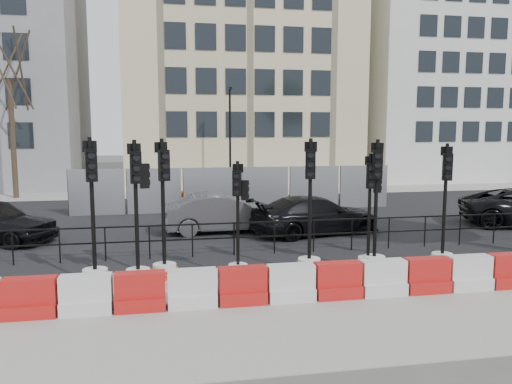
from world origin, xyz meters
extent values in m
plane|color=#51514C|center=(0.00, 0.00, 0.00)|extent=(120.00, 120.00, 0.00)
cube|color=gray|center=(0.00, -3.00, 0.01)|extent=(40.00, 6.00, 0.02)
cube|color=black|center=(0.00, 7.00, 0.01)|extent=(40.00, 14.00, 0.03)
cube|color=gray|center=(0.00, 16.00, 0.01)|extent=(40.00, 4.00, 0.02)
cube|color=beige|center=(2.00, 22.00, 9.00)|extent=(15.00, 10.00, 18.00)
cube|color=silver|center=(17.00, 22.00, 8.00)|extent=(12.00, 9.00, 16.00)
cylinder|color=black|center=(-7.20, 1.20, 0.50)|extent=(0.04, 0.04, 1.00)
cylinder|color=black|center=(-6.00, 1.20, 0.50)|extent=(0.04, 0.04, 1.00)
cylinder|color=black|center=(-4.80, 1.20, 0.50)|extent=(0.04, 0.04, 1.00)
cylinder|color=black|center=(-3.60, 1.20, 0.50)|extent=(0.04, 0.04, 1.00)
cylinder|color=black|center=(-2.40, 1.20, 0.50)|extent=(0.04, 0.04, 1.00)
cylinder|color=black|center=(-1.20, 1.20, 0.50)|extent=(0.04, 0.04, 1.00)
cylinder|color=black|center=(0.00, 1.20, 0.50)|extent=(0.04, 0.04, 1.00)
cylinder|color=black|center=(1.20, 1.20, 0.50)|extent=(0.04, 0.04, 1.00)
cylinder|color=black|center=(2.40, 1.20, 0.50)|extent=(0.04, 0.04, 1.00)
cylinder|color=black|center=(3.60, 1.20, 0.50)|extent=(0.04, 0.04, 1.00)
cylinder|color=black|center=(4.80, 1.20, 0.50)|extent=(0.04, 0.04, 1.00)
cylinder|color=black|center=(6.00, 1.20, 0.50)|extent=(0.04, 0.04, 1.00)
cylinder|color=black|center=(7.20, 1.20, 0.50)|extent=(0.04, 0.04, 1.00)
cube|color=black|center=(0.00, 1.20, 0.98)|extent=(18.00, 0.04, 0.04)
cube|color=black|center=(0.00, 1.20, 0.55)|extent=(18.00, 0.04, 0.04)
cube|color=#989BA1|center=(-6.00, 9.00, 1.00)|extent=(2.30, 0.05, 2.00)
cylinder|color=black|center=(-7.15, 9.00, 1.00)|extent=(0.05, 0.05, 2.00)
cube|color=#989BA1|center=(-3.60, 9.00, 1.00)|extent=(2.30, 0.05, 2.00)
cylinder|color=black|center=(-4.75, 9.00, 1.00)|extent=(0.05, 0.05, 2.00)
cube|color=#989BA1|center=(-1.20, 9.00, 1.00)|extent=(2.30, 0.05, 2.00)
cylinder|color=black|center=(-2.35, 9.00, 1.00)|extent=(0.05, 0.05, 2.00)
cube|color=#989BA1|center=(1.20, 9.00, 1.00)|extent=(2.30, 0.05, 2.00)
cylinder|color=black|center=(0.05, 9.00, 1.00)|extent=(0.05, 0.05, 2.00)
cube|color=#989BA1|center=(3.60, 9.00, 1.00)|extent=(2.30, 0.05, 2.00)
cylinder|color=black|center=(2.45, 9.00, 1.00)|extent=(0.05, 0.05, 2.00)
cube|color=#989BA1|center=(6.00, 9.00, 1.00)|extent=(2.30, 0.05, 2.00)
cylinder|color=black|center=(4.85, 9.00, 1.00)|extent=(0.05, 0.05, 2.00)
cube|color=orange|center=(-4.00, 10.50, 0.40)|extent=(1.00, 0.40, 0.80)
cube|color=orange|center=(-2.00, 10.50, 0.40)|extent=(1.00, 0.40, 0.80)
cube|color=orange|center=(0.00, 10.50, 0.40)|extent=(1.00, 0.40, 0.80)
cube|color=orange|center=(2.00, 10.50, 0.40)|extent=(1.00, 0.40, 0.80)
cube|color=orange|center=(4.00, 10.50, 0.40)|extent=(1.00, 0.40, 0.80)
cube|color=orange|center=(6.00, 10.50, 0.40)|extent=(1.00, 0.40, 0.80)
cylinder|color=black|center=(0.50, 15.00, 3.00)|extent=(0.12, 0.12, 6.00)
cube|color=black|center=(0.50, 14.75, 5.90)|extent=(0.12, 0.50, 0.12)
cylinder|color=#473828|center=(-11.00, 15.50, 3.15)|extent=(0.28, 0.28, 6.30)
cube|color=red|center=(-5.78, -2.80, 0.15)|extent=(1.00, 0.50, 0.30)
cube|color=red|center=(-5.78, -2.80, 0.55)|extent=(1.00, 0.35, 0.50)
cube|color=silver|center=(-4.72, -2.80, 0.15)|extent=(1.00, 0.50, 0.30)
cube|color=silver|center=(-4.72, -2.80, 0.55)|extent=(1.00, 0.35, 0.50)
cube|color=red|center=(-3.67, -2.80, 0.15)|extent=(1.00, 0.50, 0.30)
cube|color=red|center=(-3.67, -2.80, 0.55)|extent=(1.00, 0.35, 0.50)
cube|color=silver|center=(-2.62, -2.80, 0.15)|extent=(1.00, 0.50, 0.30)
cube|color=silver|center=(-2.62, -2.80, 0.55)|extent=(1.00, 0.35, 0.50)
cube|color=red|center=(-1.57, -2.80, 0.15)|extent=(1.00, 0.50, 0.30)
cube|color=red|center=(-1.57, -2.80, 0.55)|extent=(1.00, 0.35, 0.50)
cube|color=silver|center=(-0.52, -2.80, 0.15)|extent=(1.00, 0.50, 0.30)
cube|color=silver|center=(-0.52, -2.80, 0.55)|extent=(1.00, 0.35, 0.50)
cube|color=red|center=(0.53, -2.80, 0.15)|extent=(1.00, 0.50, 0.30)
cube|color=red|center=(0.53, -2.80, 0.55)|extent=(1.00, 0.35, 0.50)
cube|color=silver|center=(1.58, -2.80, 0.15)|extent=(1.00, 0.50, 0.30)
cube|color=silver|center=(1.58, -2.80, 0.55)|extent=(1.00, 0.35, 0.50)
cube|color=red|center=(2.62, -2.80, 0.15)|extent=(1.00, 0.50, 0.30)
cube|color=red|center=(2.62, -2.80, 0.55)|extent=(1.00, 0.35, 0.50)
cube|color=silver|center=(3.68, -2.80, 0.15)|extent=(1.00, 0.50, 0.30)
cube|color=silver|center=(3.68, -2.80, 0.55)|extent=(1.00, 0.35, 0.50)
cube|color=red|center=(4.73, -2.80, 0.15)|extent=(1.00, 0.50, 0.30)
cube|color=red|center=(4.73, -2.80, 0.55)|extent=(1.00, 0.35, 0.50)
cylinder|color=white|center=(-4.79, -1.02, 0.21)|extent=(0.57, 0.57, 0.42)
torus|color=#E13D0C|center=(-4.79, -1.02, 0.13)|extent=(0.69, 0.69, 0.05)
torus|color=#E13D0C|center=(-4.79, -1.02, 0.21)|extent=(0.69, 0.69, 0.05)
torus|color=#E13D0C|center=(-4.79, -1.02, 0.30)|extent=(0.69, 0.69, 0.05)
cylinder|color=black|center=(-4.79, -1.02, 1.91)|extent=(0.10, 0.10, 3.18)
cube|color=black|center=(-4.76, -1.14, 2.86)|extent=(0.28, 0.20, 0.74)
cylinder|color=black|center=(-4.74, -1.22, 2.63)|extent=(0.17, 0.09, 0.16)
cylinder|color=black|center=(-4.74, -1.22, 2.86)|extent=(0.17, 0.09, 0.16)
cylinder|color=black|center=(-4.74, -1.22, 3.09)|extent=(0.17, 0.09, 0.16)
cube|color=black|center=(-4.80, -0.95, 3.28)|extent=(0.32, 0.10, 0.25)
cylinder|color=white|center=(-3.80, -1.17, 0.21)|extent=(0.56, 0.56, 0.42)
torus|color=#E13D0C|center=(-3.80, -1.17, 0.12)|extent=(0.68, 0.68, 0.05)
torus|color=#E13D0C|center=(-3.80, -1.17, 0.21)|extent=(0.68, 0.68, 0.05)
torus|color=#E13D0C|center=(-3.80, -1.17, 0.29)|extent=(0.68, 0.68, 0.05)
cylinder|color=black|center=(-3.80, -1.17, 1.87)|extent=(0.09, 0.09, 3.12)
cube|color=black|center=(-3.77, -1.29, 2.81)|extent=(0.27, 0.19, 0.73)
cylinder|color=black|center=(-3.76, -1.37, 2.58)|extent=(0.16, 0.08, 0.16)
cylinder|color=black|center=(-3.76, -1.37, 2.81)|extent=(0.16, 0.08, 0.16)
cylinder|color=black|center=(-3.76, -1.37, 3.04)|extent=(0.16, 0.08, 0.16)
cube|color=black|center=(-3.81, -1.11, 3.23)|extent=(0.31, 0.10, 0.25)
cube|color=black|center=(-3.60, -1.13, 2.60)|extent=(0.23, 0.18, 0.57)
cylinder|color=white|center=(-3.19, -0.83, 0.21)|extent=(0.57, 0.57, 0.42)
torus|color=#E13D0C|center=(-3.19, -0.83, 0.13)|extent=(0.68, 0.68, 0.05)
torus|color=#E13D0C|center=(-3.19, -0.83, 0.21)|extent=(0.68, 0.68, 0.05)
torus|color=#E13D0C|center=(-3.19, -0.83, 0.29)|extent=(0.68, 0.68, 0.05)
cylinder|color=black|center=(-3.19, -0.83, 1.88)|extent=(0.09, 0.09, 3.14)
cube|color=black|center=(-3.15, -0.95, 2.83)|extent=(0.29, 0.22, 0.73)
cylinder|color=black|center=(-3.12, -1.03, 2.60)|extent=(0.17, 0.10, 0.16)
cylinder|color=black|center=(-3.12, -1.03, 2.83)|extent=(0.17, 0.10, 0.16)
cylinder|color=black|center=(-3.12, -1.03, 3.06)|extent=(0.17, 0.10, 0.16)
cube|color=black|center=(-3.21, -0.77, 3.24)|extent=(0.31, 0.14, 0.25)
cylinder|color=white|center=(-1.40, -0.95, 0.18)|extent=(0.48, 0.48, 0.35)
torus|color=#E13D0C|center=(-1.40, -0.95, 0.11)|extent=(0.57, 0.57, 0.04)
torus|color=#E13D0C|center=(-1.40, -0.95, 0.18)|extent=(0.57, 0.57, 0.04)
torus|color=#E13D0C|center=(-1.40, -0.95, 0.25)|extent=(0.57, 0.57, 0.04)
cylinder|color=black|center=(-1.40, -0.95, 1.59)|extent=(0.08, 0.08, 2.64)
cube|color=black|center=(-1.43, -1.05, 2.38)|extent=(0.24, 0.18, 0.62)
cylinder|color=black|center=(-1.45, -1.12, 2.19)|extent=(0.14, 0.08, 0.13)
cylinder|color=black|center=(-1.45, -1.12, 2.38)|extent=(0.14, 0.08, 0.13)
cylinder|color=black|center=(-1.45, -1.12, 2.57)|extent=(0.14, 0.08, 0.13)
cube|color=black|center=(-1.38, -0.90, 2.73)|extent=(0.26, 0.10, 0.21)
cube|color=black|center=(-1.23, -1.01, 2.20)|extent=(0.20, 0.16, 0.48)
cylinder|color=white|center=(0.43, -0.96, 0.21)|extent=(0.56, 0.56, 0.42)
torus|color=#E13D0C|center=(0.43, -0.96, 0.13)|extent=(0.68, 0.68, 0.05)
torus|color=#E13D0C|center=(0.43, -0.96, 0.21)|extent=(0.68, 0.68, 0.05)
torus|color=#E13D0C|center=(0.43, -0.96, 0.29)|extent=(0.68, 0.68, 0.05)
cylinder|color=black|center=(0.43, -0.96, 1.88)|extent=(0.09, 0.09, 3.14)
cube|color=black|center=(0.39, -1.08, 2.82)|extent=(0.28, 0.21, 0.73)
cylinder|color=black|center=(0.37, -1.16, 2.59)|extent=(0.17, 0.10, 0.16)
cylinder|color=black|center=(0.37, -1.16, 2.82)|extent=(0.17, 0.10, 0.16)
cylinder|color=black|center=(0.37, -1.16, 3.05)|extent=(0.17, 0.10, 0.16)
cube|color=black|center=(0.45, -0.90, 3.24)|extent=(0.31, 0.12, 0.25)
cylinder|color=white|center=(2.02, -0.93, 0.19)|extent=(0.50, 0.50, 0.37)
torus|color=#E13D0C|center=(2.02, -0.93, 0.11)|extent=(0.60, 0.60, 0.05)
torus|color=#E13D0C|center=(2.02, -0.93, 0.19)|extent=(0.60, 0.60, 0.05)
torus|color=#E13D0C|center=(2.02, -0.93, 0.26)|extent=(0.60, 0.60, 0.05)
cylinder|color=black|center=(2.02, -0.93, 1.67)|extent=(0.08, 0.08, 2.78)
cube|color=black|center=(1.99, -1.03, 2.50)|extent=(0.25, 0.19, 0.65)
cylinder|color=black|center=(1.97, -1.10, 2.30)|extent=(0.15, 0.08, 0.14)
cylinder|color=black|center=(1.97, -1.10, 2.50)|extent=(0.15, 0.08, 0.14)
cylinder|color=black|center=(1.97, -1.10, 2.71)|extent=(0.15, 0.08, 0.14)
cube|color=black|center=(2.04, -0.87, 2.87)|extent=(0.28, 0.10, 0.22)
cube|color=black|center=(2.20, -0.98, 2.32)|extent=(0.21, 0.17, 0.51)
cylinder|color=white|center=(2.16, -1.02, 0.21)|extent=(0.56, 0.56, 0.41)
torus|color=#E13D0C|center=(2.16, -1.02, 0.12)|extent=(0.67, 0.67, 0.05)
torus|color=#E13D0C|center=(2.16, -1.02, 0.21)|extent=(0.67, 0.67, 0.05)
torus|color=#E13D0C|center=(2.16, -1.02, 0.29)|extent=(0.67, 0.67, 0.05)
cylinder|color=black|center=(2.16, -1.02, 1.86)|extent=(0.09, 0.09, 3.11)
cube|color=black|center=(2.12, -1.14, 2.79)|extent=(0.28, 0.22, 0.72)
cylinder|color=black|center=(2.09, -1.21, 2.57)|extent=(0.16, 0.10, 0.16)
cylinder|color=black|center=(2.09, -1.21, 2.79)|extent=(0.16, 0.10, 0.16)
cylinder|color=black|center=(2.09, -1.21, 3.02)|extent=(0.16, 0.10, 0.16)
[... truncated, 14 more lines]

